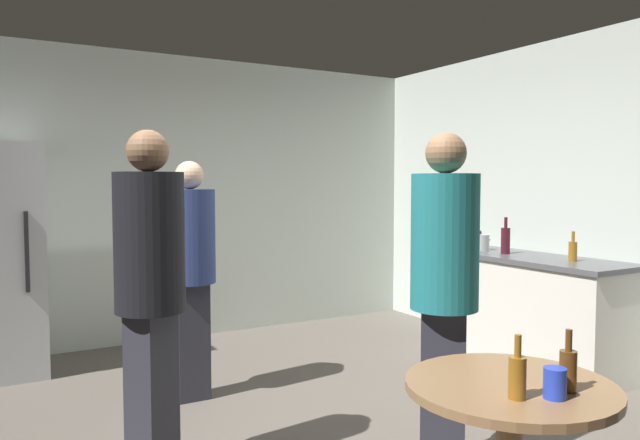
{
  "coord_description": "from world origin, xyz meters",
  "views": [
    {
      "loc": [
        -1.66,
        -3.04,
        1.5
      ],
      "look_at": [
        0.3,
        0.35,
        1.26
      ],
      "focal_mm": 33.73,
      "sensor_mm": 36.0,
      "label": 1
    }
  ],
  "objects_px": {
    "beer_bottle_on_counter": "(573,250)",
    "beer_bottle_brown": "(568,369)",
    "foreground_table": "(510,409)",
    "wine_bottle_on_counter": "(506,240)",
    "beer_bottle_amber": "(517,376)",
    "kettle": "(480,242)",
    "person_in_navy_shirt": "(191,261)",
    "plastic_cup_blue": "(555,383)",
    "person_in_black_shirt": "(150,278)",
    "person_in_teal_shirt": "(444,277)"
  },
  "relations": [
    {
      "from": "foreground_table",
      "to": "person_in_black_shirt",
      "type": "distance_m",
      "value": 1.75
    },
    {
      "from": "person_in_teal_shirt",
      "to": "kettle",
      "type": "bearing_deg",
      "value": 173.04
    },
    {
      "from": "foreground_table",
      "to": "person_in_black_shirt",
      "type": "height_order",
      "value": "person_in_black_shirt"
    },
    {
      "from": "beer_bottle_amber",
      "to": "plastic_cup_blue",
      "type": "distance_m",
      "value": 0.14
    },
    {
      "from": "wine_bottle_on_counter",
      "to": "plastic_cup_blue",
      "type": "bearing_deg",
      "value": -133.95
    },
    {
      "from": "beer_bottle_brown",
      "to": "wine_bottle_on_counter",
      "type": "bearing_deg",
      "value": 47.15
    },
    {
      "from": "beer_bottle_amber",
      "to": "beer_bottle_brown",
      "type": "xyz_separation_m",
      "value": [
        0.22,
        -0.04,
        0.0
      ]
    },
    {
      "from": "beer_bottle_on_counter",
      "to": "kettle",
      "type": "bearing_deg",
      "value": 93.39
    },
    {
      "from": "foreground_table",
      "to": "person_in_black_shirt",
      "type": "relative_size",
      "value": 0.46
    },
    {
      "from": "wine_bottle_on_counter",
      "to": "person_in_black_shirt",
      "type": "relative_size",
      "value": 0.18
    },
    {
      "from": "beer_bottle_brown",
      "to": "person_in_teal_shirt",
      "type": "xyz_separation_m",
      "value": [
        0.18,
        0.87,
        0.21
      ]
    },
    {
      "from": "beer_bottle_amber",
      "to": "foreground_table",
      "type": "bearing_deg",
      "value": 49.58
    },
    {
      "from": "wine_bottle_on_counter",
      "to": "beer_bottle_amber",
      "type": "bearing_deg",
      "value": -136.36
    },
    {
      "from": "wine_bottle_on_counter",
      "to": "person_in_teal_shirt",
      "type": "relative_size",
      "value": 0.18
    },
    {
      "from": "beer_bottle_on_counter",
      "to": "person_in_black_shirt",
      "type": "xyz_separation_m",
      "value": [
        -3.2,
        -0.02,
        0.05
      ]
    },
    {
      "from": "foreground_table",
      "to": "kettle",
      "type": "bearing_deg",
      "value": 47.24
    },
    {
      "from": "plastic_cup_blue",
      "to": "person_in_teal_shirt",
      "type": "bearing_deg",
      "value": 72.55
    },
    {
      "from": "beer_bottle_on_counter",
      "to": "beer_bottle_amber",
      "type": "bearing_deg",
      "value": -146.51
    },
    {
      "from": "kettle",
      "to": "person_in_teal_shirt",
      "type": "height_order",
      "value": "person_in_teal_shirt"
    },
    {
      "from": "person_in_black_shirt",
      "to": "person_in_teal_shirt",
      "type": "xyz_separation_m",
      "value": [
        1.3,
        -0.67,
        -0.0
      ]
    },
    {
      "from": "foreground_table",
      "to": "beer_bottle_amber",
      "type": "relative_size",
      "value": 3.48
    },
    {
      "from": "beer_bottle_brown",
      "to": "plastic_cup_blue",
      "type": "relative_size",
      "value": 2.09
    },
    {
      "from": "person_in_teal_shirt",
      "to": "beer_bottle_amber",
      "type": "bearing_deg",
      "value": 16.33
    },
    {
      "from": "beer_bottle_brown",
      "to": "person_in_navy_shirt",
      "type": "xyz_separation_m",
      "value": [
        -0.59,
        2.58,
        0.14
      ]
    },
    {
      "from": "beer_bottle_amber",
      "to": "beer_bottle_brown",
      "type": "relative_size",
      "value": 1.0
    },
    {
      "from": "beer_bottle_amber",
      "to": "person_in_navy_shirt",
      "type": "relative_size",
      "value": 0.14
    },
    {
      "from": "wine_bottle_on_counter",
      "to": "person_in_navy_shirt",
      "type": "height_order",
      "value": "person_in_navy_shirt"
    },
    {
      "from": "foreground_table",
      "to": "person_in_navy_shirt",
      "type": "bearing_deg",
      "value": 101.26
    },
    {
      "from": "wine_bottle_on_counter",
      "to": "beer_bottle_brown",
      "type": "height_order",
      "value": "wine_bottle_on_counter"
    },
    {
      "from": "person_in_black_shirt",
      "to": "person_in_teal_shirt",
      "type": "relative_size",
      "value": 1.0
    },
    {
      "from": "beer_bottle_on_counter",
      "to": "beer_bottle_amber",
      "type": "height_order",
      "value": "beer_bottle_on_counter"
    },
    {
      "from": "foreground_table",
      "to": "plastic_cup_blue",
      "type": "bearing_deg",
      "value": -88.89
    },
    {
      "from": "beer_bottle_amber",
      "to": "person_in_navy_shirt",
      "type": "height_order",
      "value": "person_in_navy_shirt"
    },
    {
      "from": "foreground_table",
      "to": "wine_bottle_on_counter",
      "type": "bearing_deg",
      "value": 43.28
    },
    {
      "from": "wine_bottle_on_counter",
      "to": "foreground_table",
      "type": "xyz_separation_m",
      "value": [
        -2.11,
        -1.99,
        -0.39
      ]
    },
    {
      "from": "wine_bottle_on_counter",
      "to": "person_in_black_shirt",
      "type": "xyz_separation_m",
      "value": [
        -3.13,
        -0.62,
        0.01
      ]
    },
    {
      "from": "wine_bottle_on_counter",
      "to": "person_in_black_shirt",
      "type": "distance_m",
      "value": 3.19
    },
    {
      "from": "person_in_black_shirt",
      "to": "foreground_table",
      "type": "bearing_deg",
      "value": 0.76
    },
    {
      "from": "foreground_table",
      "to": "plastic_cup_blue",
      "type": "relative_size",
      "value": 7.27
    },
    {
      "from": "beer_bottle_brown",
      "to": "plastic_cup_blue",
      "type": "distance_m",
      "value": 0.11
    },
    {
      "from": "beer_bottle_amber",
      "to": "person_in_navy_shirt",
      "type": "xyz_separation_m",
      "value": [
        -0.37,
        2.54,
        0.14
      ]
    },
    {
      "from": "beer_bottle_on_counter",
      "to": "beer_bottle_brown",
      "type": "relative_size",
      "value": 1.0
    },
    {
      "from": "kettle",
      "to": "foreground_table",
      "type": "bearing_deg",
      "value": -132.76
    },
    {
      "from": "wine_bottle_on_counter",
      "to": "foreground_table",
      "type": "bearing_deg",
      "value": -136.72
    },
    {
      "from": "plastic_cup_blue",
      "to": "foreground_table",
      "type": "bearing_deg",
      "value": 91.11
    },
    {
      "from": "plastic_cup_blue",
      "to": "beer_bottle_brown",
      "type": "bearing_deg",
      "value": 13.84
    },
    {
      "from": "person_in_navy_shirt",
      "to": "person_in_teal_shirt",
      "type": "bearing_deg",
      "value": 25.04
    },
    {
      "from": "beer_bottle_brown",
      "to": "person_in_black_shirt",
      "type": "height_order",
      "value": "person_in_black_shirt"
    },
    {
      "from": "kettle",
      "to": "person_in_navy_shirt",
      "type": "relative_size",
      "value": 0.15
    },
    {
      "from": "beer_bottle_on_counter",
      "to": "beer_bottle_brown",
      "type": "bearing_deg",
      "value": -143.1
    }
  ]
}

